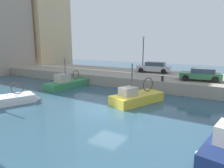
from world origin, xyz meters
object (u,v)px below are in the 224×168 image
(fishing_boat_yellow, at_px, (140,101))
(fishing_boat_green, at_px, (69,86))
(fishing_boat_white, at_px, (3,103))
(mooring_bollard_north, at_px, (162,79))
(parked_car_green, at_px, (201,74))
(quay_streetlamp, at_px, (143,48))
(parked_car_silver, at_px, (154,67))

(fishing_boat_yellow, distance_m, fishing_boat_green, 9.75)
(fishing_boat_white, distance_m, mooring_bollard_north, 14.75)
(fishing_boat_white, height_order, fishing_boat_yellow, fishing_boat_white)
(fishing_boat_green, bearing_deg, fishing_boat_white, -178.75)
(parked_car_green, bearing_deg, quay_streetlamp, 66.60)
(parked_car_green, bearing_deg, fishing_boat_green, 109.99)
(parked_car_green, bearing_deg, fishing_boat_yellow, 149.32)
(fishing_boat_white, xyz_separation_m, fishing_boat_yellow, (6.38, -9.42, -0.02))
(parked_car_silver, relative_size, quay_streetlamp, 0.93)
(parked_car_silver, height_order, mooring_bollard_north, parked_car_silver)
(mooring_bollard_north, bearing_deg, fishing_boat_green, 104.30)
(parked_car_silver, bearing_deg, fishing_boat_green, 138.75)
(fishing_boat_white, height_order, mooring_bollard_north, fishing_boat_white)
(fishing_boat_yellow, relative_size, quay_streetlamp, 1.20)
(parked_car_silver, bearing_deg, parked_car_green, -119.50)
(fishing_boat_green, height_order, parked_car_silver, fishing_boat_green)
(fishing_boat_white, bearing_deg, parked_car_silver, -23.55)
(fishing_boat_white, relative_size, quay_streetlamp, 1.31)
(fishing_boat_green, xyz_separation_m, mooring_bollard_north, (2.61, -10.23, 1.35))
(fishing_boat_white, relative_size, mooring_bollard_north, 11.49)
(fishing_boat_green, distance_m, parked_car_green, 14.51)
(quay_streetlamp, bearing_deg, fishing_boat_green, 144.77)
(fishing_boat_green, height_order, parked_car_green, fishing_boat_green)
(quay_streetlamp, bearing_deg, parked_car_green, -113.40)
(parked_car_green, height_order, quay_streetlamp, quay_streetlamp)
(parked_car_green, bearing_deg, parked_car_silver, 60.50)
(fishing_boat_white, bearing_deg, fishing_boat_green, 1.25)
(fishing_boat_white, xyz_separation_m, parked_car_silver, (16.51, -7.20, 1.81))
(mooring_bollard_north, height_order, quay_streetlamp, quay_streetlamp)
(fishing_boat_white, height_order, fishing_boat_green, fishing_boat_white)
(fishing_boat_yellow, xyz_separation_m, parked_car_silver, (10.13, 2.22, 1.83))
(fishing_boat_green, bearing_deg, quay_streetlamp, -35.23)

